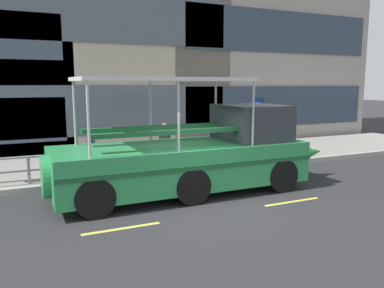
# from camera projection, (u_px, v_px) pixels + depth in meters

# --- Properties ---
(ground_plane) EXTENTS (120.00, 120.00, 0.00)m
(ground_plane) POSITION_uv_depth(u_px,v_px,m) (199.00, 204.00, 10.55)
(ground_plane) COLOR #2B2B2D
(sidewalk) EXTENTS (32.00, 4.80, 0.18)m
(sidewalk) POSITION_uv_depth(u_px,v_px,m) (139.00, 163.00, 15.56)
(sidewalk) COLOR gray
(sidewalk) RESTS_ON ground_plane
(curb_edge) EXTENTS (32.00, 0.18, 0.18)m
(curb_edge) POSITION_uv_depth(u_px,v_px,m) (160.00, 176.00, 13.33)
(curb_edge) COLOR #B2ADA3
(curb_edge) RESTS_ON ground_plane
(lane_centreline) EXTENTS (25.80, 0.12, 0.01)m
(lane_centreline) POSITION_uv_depth(u_px,v_px,m) (216.00, 214.00, 9.71)
(lane_centreline) COLOR #DBD64C
(lane_centreline) RESTS_ON ground_plane
(curb_guardrail) EXTENTS (11.22, 0.09, 0.88)m
(curb_guardrail) POSITION_uv_depth(u_px,v_px,m) (145.00, 156.00, 13.35)
(curb_guardrail) COLOR gray
(curb_guardrail) RESTS_ON sidewalk
(parking_sign) EXTENTS (0.60, 0.12, 2.50)m
(parking_sign) POSITION_uv_depth(u_px,v_px,m) (257.00, 117.00, 15.78)
(parking_sign) COLOR #4C4F54
(parking_sign) RESTS_ON sidewalk
(duck_tour_boat) EXTENTS (9.27, 2.63, 3.41)m
(duck_tour_boat) POSITION_uv_depth(u_px,v_px,m) (198.00, 155.00, 11.66)
(duck_tour_boat) COLOR #2D9351
(duck_tour_boat) RESTS_ON ground_plane
(pedestrian_near_bow) EXTENTS (0.48, 0.28, 1.74)m
(pedestrian_near_bow) POSITION_uv_depth(u_px,v_px,m) (224.00, 132.00, 16.27)
(pedestrian_near_bow) COLOR #47423D
(pedestrian_near_bow) RESTS_ON sidewalk
(pedestrian_mid_left) EXTENTS (0.45, 0.22, 1.58)m
(pedestrian_mid_left) POSITION_uv_depth(u_px,v_px,m) (165.00, 139.00, 14.77)
(pedestrian_mid_left) COLOR #1E2338
(pedestrian_mid_left) RESTS_ON sidewalk
(pedestrian_mid_right) EXTENTS (0.28, 0.38, 1.50)m
(pedestrian_mid_right) POSITION_uv_depth(u_px,v_px,m) (91.00, 144.00, 13.82)
(pedestrian_mid_right) COLOR #1E2338
(pedestrian_mid_right) RESTS_ON sidewalk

